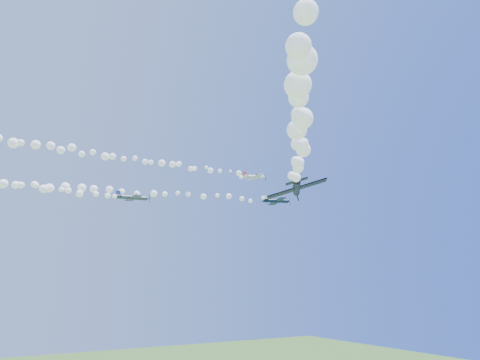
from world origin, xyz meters
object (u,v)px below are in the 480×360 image
plane_white (255,177)px  plane_navy (277,201)px  plane_grey (133,198)px  plane_black (297,188)px

plane_white → plane_navy: (4.03, -3.03, -5.97)m
plane_white → plane_grey: plane_white is taller
plane_navy → plane_black: (-23.41, -36.73, -7.82)m
plane_black → plane_white: bearing=11.6°
plane_navy → plane_black: size_ratio=1.15×
plane_white → plane_black: (-19.38, -39.76, -13.79)m
plane_grey → plane_black: plane_grey is taller
plane_grey → plane_white: bearing=-8.7°
plane_white → plane_black: size_ratio=1.01×
plane_grey → plane_navy: bearing=-13.0°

